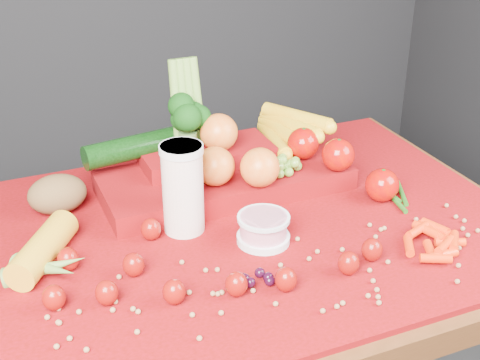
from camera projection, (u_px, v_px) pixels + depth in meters
name	position (u px, v px, depth m)	size (l,w,h in m)	color
table	(244.00, 270.00, 1.34)	(1.10, 0.80, 0.75)	#3A200D
red_cloth	(244.00, 227.00, 1.30)	(1.05, 0.75, 0.01)	maroon
milk_glass	(183.00, 185.00, 1.24)	(0.08, 0.08, 0.18)	beige
yogurt_bowl	(263.00, 228.00, 1.23)	(0.10, 0.10, 0.05)	silver
strawberry_scatter	(194.00, 269.00, 1.12)	(0.58, 0.28, 0.05)	#8B1100
dark_grape_cluster	(253.00, 277.00, 1.12)	(0.06, 0.05, 0.03)	black
soybean_scatter	(291.00, 278.00, 1.13)	(0.84, 0.24, 0.01)	#956940
corn_ear	(45.00, 262.00, 1.14)	(0.25, 0.27, 0.06)	gold
potato	(57.00, 194.00, 1.32)	(0.12, 0.08, 0.08)	brown
baby_carrot_pile	(432.00, 243.00, 1.21)	(0.17, 0.17, 0.03)	red
green_bean_pile	(391.00, 193.00, 1.40)	(0.14, 0.12, 0.01)	#1C5714
produce_mound	(232.00, 161.00, 1.41)	(0.59, 0.37, 0.27)	maroon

